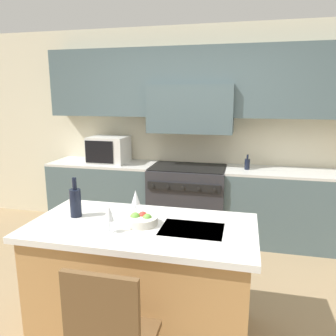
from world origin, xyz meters
TOP-DOWN VIEW (x-y plane):
  - ground_plane at (0.00, 0.00)m, footprint 10.00×10.00m
  - back_cabinetry at (0.00, 2.08)m, footprint 10.00×0.46m
  - back_counter at (0.00, 1.83)m, footprint 3.77×0.62m
  - range_stove at (0.00, 1.81)m, footprint 0.96×0.70m
  - microwave at (-1.09, 1.83)m, footprint 0.49×0.43m
  - kitchen_island at (-0.02, -0.09)m, footprint 1.65×0.85m
  - wine_bottle at (-0.56, -0.05)m, footprint 0.09×0.09m
  - wine_glass_near at (-0.19, -0.28)m, footprint 0.07×0.07m
  - wine_glass_far at (-0.13, 0.10)m, footprint 0.07×0.07m
  - fruit_bowl at (-0.02, -0.09)m, footprint 0.24×0.24m
  - oil_bottle_on_counter at (0.73, 1.82)m, footprint 0.06×0.06m

SIDE VIEW (x-z plane):
  - ground_plane at x=0.00m, z-range 0.00..0.00m
  - kitchen_island at x=-0.02m, z-range 0.00..0.90m
  - range_stove at x=0.00m, z-range 0.00..0.93m
  - back_counter at x=0.00m, z-range 0.00..0.93m
  - fruit_bowl at x=-0.02m, z-range 0.88..0.97m
  - oil_bottle_on_counter at x=0.73m, z-range 0.91..1.09m
  - wine_bottle at x=-0.56m, z-range 0.86..1.17m
  - wine_glass_near at x=-0.19m, z-range 0.93..1.12m
  - wine_glass_far at x=-0.13m, z-range 0.93..1.12m
  - microwave at x=-1.09m, z-range 0.93..1.28m
  - back_cabinetry at x=0.00m, z-range 0.26..2.96m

